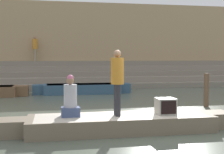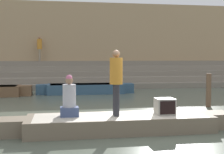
{
  "view_description": "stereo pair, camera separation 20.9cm",
  "coord_description": "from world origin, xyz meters",
  "px_view_note": "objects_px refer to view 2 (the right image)",
  "views": [
    {
      "loc": [
        -2.67,
        -8.07,
        1.88
      ],
      "look_at": [
        -0.97,
        0.76,
        1.3
      ],
      "focal_mm": 50.0,
      "sensor_mm": 36.0,
      "label": 1
    },
    {
      "loc": [
        -2.46,
        -8.11,
        1.88
      ],
      "look_at": [
        -0.97,
        0.76,
        1.3
      ],
      "focal_mm": 50.0,
      "sensor_mm": 36.0,
      "label": 2
    }
  ],
  "objects_px": {
    "person_rowing": "(69,100)",
    "person_on_steps": "(40,47)",
    "tv_set": "(165,106)",
    "rowboat_main": "(120,123)",
    "mooring_post": "(209,90)",
    "moored_boat_distant": "(86,88)",
    "person_standing": "(116,78)"
  },
  "relations": [
    {
      "from": "tv_set",
      "to": "person_standing",
      "type": "bearing_deg",
      "value": 174.68
    },
    {
      "from": "tv_set",
      "to": "moored_boat_distant",
      "type": "xyz_separation_m",
      "value": [
        -1.36,
        8.38,
        -0.35
      ]
    },
    {
      "from": "person_rowing",
      "to": "tv_set",
      "type": "distance_m",
      "value": 2.45
    },
    {
      "from": "rowboat_main",
      "to": "person_on_steps",
      "type": "distance_m",
      "value": 14.09
    },
    {
      "from": "mooring_post",
      "to": "person_on_steps",
      "type": "distance_m",
      "value": 12.58
    },
    {
      "from": "tv_set",
      "to": "mooring_post",
      "type": "distance_m",
      "value": 4.33
    },
    {
      "from": "person_standing",
      "to": "tv_set",
      "type": "bearing_deg",
      "value": -8.52
    },
    {
      "from": "rowboat_main",
      "to": "mooring_post",
      "type": "bearing_deg",
      "value": 36.12
    },
    {
      "from": "tv_set",
      "to": "mooring_post",
      "type": "xyz_separation_m",
      "value": [
        2.85,
        3.26,
        0.02
      ]
    },
    {
      "from": "rowboat_main",
      "to": "moored_boat_distant",
      "type": "distance_m",
      "value": 8.33
    },
    {
      "from": "rowboat_main",
      "to": "mooring_post",
      "type": "height_order",
      "value": "mooring_post"
    },
    {
      "from": "rowboat_main",
      "to": "person_on_steps",
      "type": "height_order",
      "value": "person_on_steps"
    },
    {
      "from": "person_rowing",
      "to": "moored_boat_distant",
      "type": "xyz_separation_m",
      "value": [
        1.08,
        8.23,
        -0.56
      ]
    },
    {
      "from": "moored_boat_distant",
      "to": "person_on_steps",
      "type": "xyz_separation_m",
      "value": [
        -2.61,
        5.28,
        2.3
      ]
    },
    {
      "from": "tv_set",
      "to": "mooring_post",
      "type": "height_order",
      "value": "mooring_post"
    },
    {
      "from": "person_standing",
      "to": "person_on_steps",
      "type": "xyz_separation_m",
      "value": [
        -2.7,
        13.63,
        1.2
      ]
    },
    {
      "from": "rowboat_main",
      "to": "tv_set",
      "type": "distance_m",
      "value": 1.24
    },
    {
      "from": "rowboat_main",
      "to": "person_on_steps",
      "type": "xyz_separation_m",
      "value": [
        -2.8,
        13.61,
        2.34
      ]
    },
    {
      "from": "person_on_steps",
      "to": "tv_set",
      "type": "bearing_deg",
      "value": 112.57
    },
    {
      "from": "person_rowing",
      "to": "person_on_steps",
      "type": "height_order",
      "value": "person_on_steps"
    },
    {
      "from": "moored_boat_distant",
      "to": "mooring_post",
      "type": "height_order",
      "value": "mooring_post"
    },
    {
      "from": "person_rowing",
      "to": "person_on_steps",
      "type": "xyz_separation_m",
      "value": [
        -1.53,
        13.51,
        1.74
      ]
    },
    {
      "from": "person_standing",
      "to": "tv_set",
      "type": "xyz_separation_m",
      "value": [
        1.27,
        -0.03,
        -0.75
      ]
    },
    {
      "from": "tv_set",
      "to": "person_on_steps",
      "type": "relative_size",
      "value": 0.29
    },
    {
      "from": "moored_boat_distant",
      "to": "mooring_post",
      "type": "distance_m",
      "value": 6.63
    },
    {
      "from": "rowboat_main",
      "to": "person_standing",
      "type": "distance_m",
      "value": 1.14
    },
    {
      "from": "rowboat_main",
      "to": "tv_set",
      "type": "bearing_deg",
      "value": -4.9
    },
    {
      "from": "moored_boat_distant",
      "to": "mooring_post",
      "type": "relative_size",
      "value": 3.94
    },
    {
      "from": "mooring_post",
      "to": "person_on_steps",
      "type": "xyz_separation_m",
      "value": [
        -6.82,
        10.39,
        1.93
      ]
    },
    {
      "from": "person_rowing",
      "to": "mooring_post",
      "type": "xyz_separation_m",
      "value": [
        5.29,
        3.12,
        -0.19
      ]
    },
    {
      "from": "tv_set",
      "to": "person_on_steps",
      "type": "height_order",
      "value": "person_on_steps"
    },
    {
      "from": "moored_boat_distant",
      "to": "person_on_steps",
      "type": "relative_size",
      "value": 3.02
    }
  ]
}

